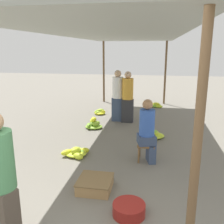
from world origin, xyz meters
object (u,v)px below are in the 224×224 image
(banana_pile_left_0, at_px, (94,124))
(shopper_walking_far, at_px, (128,96))
(banana_pile_left_1, at_px, (100,112))
(banana_pile_right_0, at_px, (153,135))
(vendor_seated, at_px, (148,130))
(crate_near, at_px, (95,184))
(vendor_foreground, at_px, (0,181))
(shopper_walking_mid, at_px, (118,95))
(basin_black, at_px, (129,209))
(stool, at_px, (146,147))
(banana_pile_left_2, at_px, (76,152))
(banana_pile_right_1, at_px, (157,105))

(banana_pile_left_0, distance_m, shopper_walking_far, 1.36)
(banana_pile_left_1, xyz_separation_m, banana_pile_right_0, (1.85, -2.01, -0.02))
(vendor_seated, distance_m, banana_pile_left_1, 3.89)
(crate_near, height_order, shopper_walking_far, shopper_walking_far)
(vendor_seated, relative_size, banana_pile_left_1, 2.93)
(vendor_foreground, height_order, shopper_walking_mid, vendor_foreground)
(basin_black, bearing_deg, stool, 85.11)
(vendor_seated, xyz_separation_m, basin_black, (-0.17, -1.76, -0.57))
(shopper_walking_far, bearing_deg, banana_pile_right_0, -57.07)
(stool, relative_size, banana_pile_right_0, 0.49)
(banana_pile_left_0, relative_size, banana_pile_left_1, 1.13)
(basin_black, distance_m, banana_pile_left_2, 2.18)
(stool, relative_size, basin_black, 0.81)
(vendor_foreground, xyz_separation_m, banana_pile_left_0, (-0.09, 4.42, -0.71))
(vendor_foreground, relative_size, crate_near, 2.94)
(vendor_foreground, relative_size, stool, 4.35)
(banana_pile_left_0, bearing_deg, shopper_walking_far, 41.65)
(banana_pile_right_1, bearing_deg, banana_pile_left_0, -120.50)
(vendor_foreground, height_order, banana_pile_left_0, vendor_foreground)
(banana_pile_right_1, bearing_deg, banana_pile_right_0, -91.38)
(vendor_seated, relative_size, shopper_walking_mid, 0.80)
(banana_pile_left_0, bearing_deg, stool, -50.32)
(stool, height_order, banana_pile_left_1, stool)
(vendor_foreground, relative_size, banana_pile_right_1, 3.29)
(vendor_foreground, bearing_deg, crate_near, 61.30)
(banana_pile_right_0, xyz_separation_m, shopper_walking_mid, (-1.12, 1.33, 0.76))
(vendor_foreground, xyz_separation_m, shopper_walking_mid, (0.47, 5.29, -0.00))
(banana_pile_right_0, bearing_deg, banana_pile_right_1, 88.62)
(vendor_foreground, relative_size, banana_pile_right_0, 2.14)
(vendor_seated, height_order, banana_pile_left_1, vendor_seated)
(basin_black, bearing_deg, vendor_seated, 84.55)
(banana_pile_left_1, height_order, shopper_walking_far, shopper_walking_far)
(basin_black, bearing_deg, banana_pile_left_2, 126.88)
(banana_pile_left_0, relative_size, banana_pile_right_0, 0.66)
(basin_black, xyz_separation_m, crate_near, (-0.60, 0.53, 0.01))
(banana_pile_left_0, bearing_deg, vendor_foreground, -88.84)
(vendor_seated, relative_size, banana_pile_right_0, 1.71)
(basin_black, relative_size, crate_near, 0.83)
(vendor_foreground, height_order, vendor_seated, vendor_foreground)
(basin_black, relative_size, shopper_walking_far, 0.29)
(basin_black, bearing_deg, shopper_walking_mid, 100.67)
(basin_black, xyz_separation_m, banana_pile_left_2, (-1.31, 1.74, -0.01))
(banana_pile_left_2, relative_size, shopper_walking_mid, 0.37)
(vendor_foreground, height_order, banana_pile_left_2, vendor_foreground)
(vendor_seated, height_order, banana_pile_right_0, vendor_seated)
(vendor_seated, relative_size, banana_pile_right_1, 2.63)
(banana_pile_left_2, xyz_separation_m, shopper_walking_far, (0.78, 2.67, 0.73))
(banana_pile_left_0, bearing_deg, crate_near, -75.44)
(shopper_walking_mid, distance_m, shopper_walking_far, 0.33)
(vendor_foreground, xyz_separation_m, banana_pile_left_2, (0.01, 2.52, -0.75))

